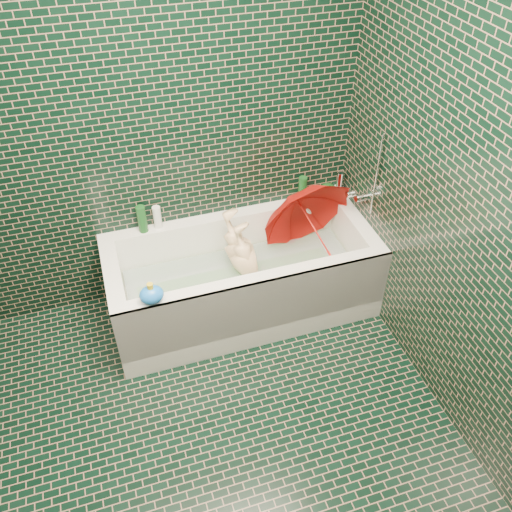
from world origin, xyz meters
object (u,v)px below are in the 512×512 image
object	(u,v)px
bathtub	(243,285)
umbrella	(314,228)
bath_toy	(151,294)
child	(249,269)
rubber_duck	(302,196)

from	to	relation	value
bathtub	umbrella	bearing A→B (deg)	4.08
umbrella	bath_toy	world-z (taller)	umbrella
bath_toy	child	bearing A→B (deg)	39.41
bath_toy	umbrella	bearing A→B (deg)	29.46
bathtub	rubber_duck	distance (m)	0.73
bathtub	child	xyz separation A→B (m)	(0.05, 0.03, 0.10)
umbrella	rubber_duck	distance (m)	0.30
child	bath_toy	world-z (taller)	bath_toy
bathtub	rubber_duck	world-z (taller)	rubber_duck
bathtub	umbrella	world-z (taller)	umbrella
rubber_duck	bathtub	bearing A→B (deg)	-170.57
bathtub	child	world-z (taller)	bathtub
bathtub	bath_toy	xyz separation A→B (m)	(-0.61, -0.31, 0.40)
child	bathtub	bearing A→B (deg)	-63.28
bathtub	umbrella	xyz separation A→B (m)	(0.50, 0.04, 0.33)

